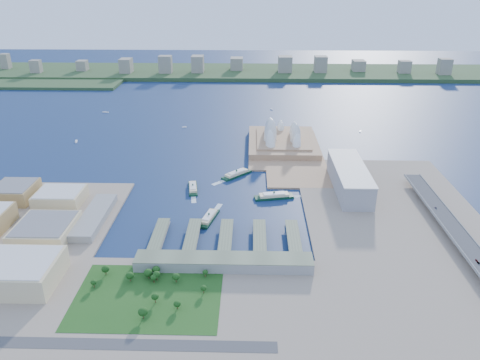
{
  "coord_description": "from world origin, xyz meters",
  "views": [
    {
      "loc": [
        44.81,
        -577.49,
        307.65
      ],
      "look_at": [
        27.75,
        73.72,
        18.0
      ],
      "focal_mm": 35.0,
      "sensor_mm": 36.0,
      "label": 1
    }
  ],
  "objects_px": {
    "ferry_b": "(237,173)",
    "toaster_building": "(349,178)",
    "car_c": "(436,208)",
    "ferry_c": "(209,216)",
    "opera_house": "(283,130)",
    "car_a": "(477,260)",
    "car_b": "(478,263)",
    "ferry_d": "(274,195)",
    "ferry_a": "(193,187)"
  },
  "relations": [
    {
      "from": "car_a",
      "to": "ferry_a",
      "type": "bearing_deg",
      "value": 148.46
    },
    {
      "from": "ferry_b",
      "to": "toaster_building",
      "type": "bearing_deg",
      "value": 28.15
    },
    {
      "from": "ferry_a",
      "to": "ferry_b",
      "type": "relative_size",
      "value": 0.89
    },
    {
      "from": "toaster_building",
      "to": "car_a",
      "type": "distance_m",
      "value": 236.27
    },
    {
      "from": "ferry_b",
      "to": "car_b",
      "type": "height_order",
      "value": "car_b"
    },
    {
      "from": "ferry_b",
      "to": "car_a",
      "type": "relative_size",
      "value": 13.39
    },
    {
      "from": "ferry_a",
      "to": "toaster_building",
      "type": "bearing_deg",
      "value": -7.49
    },
    {
      "from": "ferry_d",
      "to": "ferry_c",
      "type": "bearing_deg",
      "value": 116.1
    },
    {
      "from": "car_a",
      "to": "car_b",
      "type": "xyz_separation_m",
      "value": [
        0.0,
        -4.75,
        -0.02
      ]
    },
    {
      "from": "car_a",
      "to": "car_b",
      "type": "relative_size",
      "value": 1.0
    },
    {
      "from": "ferry_a",
      "to": "ferry_c",
      "type": "relative_size",
      "value": 0.95
    },
    {
      "from": "ferry_a",
      "to": "car_a",
      "type": "distance_m",
      "value": 400.63
    },
    {
      "from": "car_a",
      "to": "car_c",
      "type": "bearing_deg",
      "value": 90.0
    },
    {
      "from": "car_a",
      "to": "car_b",
      "type": "distance_m",
      "value": 4.75
    },
    {
      "from": "ferry_d",
      "to": "car_c",
      "type": "relative_size",
      "value": 12.47
    },
    {
      "from": "car_c",
      "to": "ferry_c",
      "type": "bearing_deg",
      "value": 2.55
    },
    {
      "from": "ferry_b",
      "to": "ferry_c",
      "type": "height_order",
      "value": "ferry_b"
    },
    {
      "from": "ferry_b",
      "to": "car_a",
      "type": "distance_m",
      "value": 382.06
    },
    {
      "from": "toaster_building",
      "to": "opera_house",
      "type": "bearing_deg",
      "value": 114.23
    },
    {
      "from": "toaster_building",
      "to": "ferry_c",
      "type": "relative_size",
      "value": 2.9
    },
    {
      "from": "ferry_c",
      "to": "car_b",
      "type": "relative_size",
      "value": 12.58
    },
    {
      "from": "car_c",
      "to": "car_b",
      "type": "bearing_deg",
      "value": 90.0
    },
    {
      "from": "toaster_building",
      "to": "ferry_a",
      "type": "distance_m",
      "value": 240.88
    },
    {
      "from": "opera_house",
      "to": "toaster_building",
      "type": "distance_m",
      "value": 219.62
    },
    {
      "from": "ferry_a",
      "to": "ferry_d",
      "type": "bearing_deg",
      "value": -20.65
    },
    {
      "from": "car_b",
      "to": "car_c",
      "type": "relative_size",
      "value": 0.91
    },
    {
      "from": "ferry_c",
      "to": "ferry_a",
      "type": "bearing_deg",
      "value": -56.46
    },
    {
      "from": "opera_house",
      "to": "car_b",
      "type": "height_order",
      "value": "opera_house"
    },
    {
      "from": "ferry_b",
      "to": "car_a",
      "type": "bearing_deg",
      "value": 0.63
    },
    {
      "from": "car_c",
      "to": "opera_house",
      "type": "bearing_deg",
      "value": -56.29
    },
    {
      "from": "opera_house",
      "to": "ferry_b",
      "type": "bearing_deg",
      "value": -119.54
    },
    {
      "from": "car_c",
      "to": "ferry_b",
      "type": "bearing_deg",
      "value": -26.51
    },
    {
      "from": "toaster_building",
      "to": "car_b",
      "type": "relative_size",
      "value": 36.49
    },
    {
      "from": "ferry_b",
      "to": "ferry_c",
      "type": "relative_size",
      "value": 1.06
    },
    {
      "from": "toaster_building",
      "to": "car_b",
      "type": "bearing_deg",
      "value": -65.17
    },
    {
      "from": "opera_house",
      "to": "car_b",
      "type": "relative_size",
      "value": 42.37
    },
    {
      "from": "ferry_d",
      "to": "car_b",
      "type": "bearing_deg",
      "value": -141.91
    },
    {
      "from": "opera_house",
      "to": "ferry_a",
      "type": "distance_m",
      "value": 254.91
    },
    {
      "from": "ferry_c",
      "to": "car_a",
      "type": "distance_m",
      "value": 328.4
    },
    {
      "from": "opera_house",
      "to": "car_c",
      "type": "bearing_deg",
      "value": -56.29
    },
    {
      "from": "opera_house",
      "to": "ferry_b",
      "type": "relative_size",
      "value": 3.17
    },
    {
      "from": "opera_house",
      "to": "ferry_a",
      "type": "bearing_deg",
      "value": -126.38
    },
    {
      "from": "opera_house",
      "to": "ferry_c",
      "type": "distance_m",
      "value": 323.06
    },
    {
      "from": "toaster_building",
      "to": "car_b",
      "type": "distance_m",
      "value": 240.57
    },
    {
      "from": "ferry_d",
      "to": "car_b",
      "type": "height_order",
      "value": "car_b"
    },
    {
      "from": "toaster_building",
      "to": "ferry_c",
      "type": "height_order",
      "value": "toaster_building"
    },
    {
      "from": "ferry_b",
      "to": "car_b",
      "type": "relative_size",
      "value": 13.36
    },
    {
      "from": "ferry_b",
      "to": "car_b",
      "type": "distance_m",
      "value": 385.37
    },
    {
      "from": "opera_house",
      "to": "car_a",
      "type": "xyz_separation_m",
      "value": [
        191.0,
        -413.53,
        -16.43
      ]
    },
    {
      "from": "car_a",
      "to": "ferry_d",
      "type": "bearing_deg",
      "value": 139.92
    }
  ]
}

